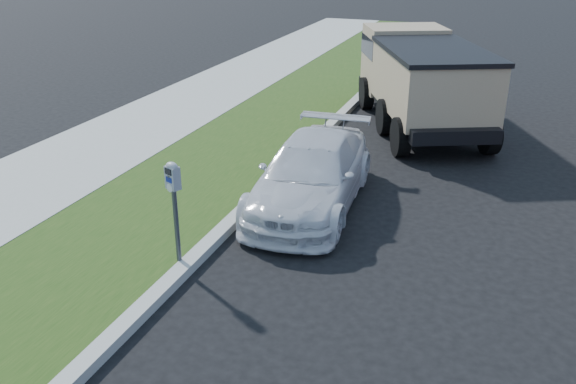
% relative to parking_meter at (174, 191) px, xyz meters
% --- Properties ---
extents(ground, '(120.00, 120.00, 0.00)m').
position_rel_parking_meter_xyz_m(ground, '(2.73, 0.14, -1.29)').
color(ground, black).
rests_on(ground, ground).
extents(streetside, '(6.12, 50.00, 0.15)m').
position_rel_parking_meter_xyz_m(streetside, '(-2.83, 2.14, -1.22)').
color(streetside, gray).
rests_on(streetside, ground).
extents(parking_meter, '(0.25, 0.21, 1.57)m').
position_rel_parking_meter_xyz_m(parking_meter, '(0.00, 0.00, 0.00)').
color(parking_meter, '#3F4247').
rests_on(parking_meter, ground).
extents(white_wagon, '(2.00, 4.36, 1.23)m').
position_rel_parking_meter_xyz_m(white_wagon, '(1.15, 2.92, -0.67)').
color(white_wagon, silver).
rests_on(white_wagon, ground).
extents(dump_truck, '(4.31, 6.16, 2.28)m').
position_rel_parking_meter_xyz_m(dump_truck, '(2.16, 8.71, -0.00)').
color(dump_truck, black).
rests_on(dump_truck, ground).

